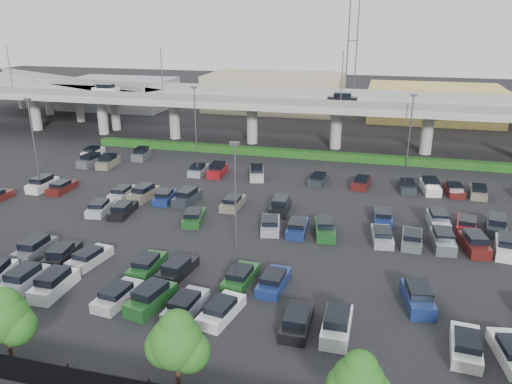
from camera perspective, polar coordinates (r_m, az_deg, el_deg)
ground at (r=53.46m, az=0.16°, el=-3.02°), size 280.00×280.00×0.00m
overpass at (r=81.89m, az=5.56°, el=9.96°), size 150.00×13.00×15.80m
on_ramp at (r=112.10m, az=-21.16°, el=11.30°), size 50.93×30.13×8.80m
hedge at (r=76.50m, az=4.76°, el=4.37°), size 66.00×1.60×1.10m
tree_row at (r=29.56m, az=-11.64°, el=-16.05°), size 65.07×3.66×5.94m
parked_cars at (r=49.27m, az=-0.63°, el=-4.25°), size 63.01×41.64×1.67m
light_poles at (r=54.33m, az=-3.55°, el=4.28°), size 66.90×48.38×10.30m
distant_buildings at (r=110.94m, az=14.55°, el=10.27°), size 138.00×24.00×9.00m
comm_tower at (r=122.22m, az=11.01°, el=16.94°), size 2.40×2.40×30.00m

